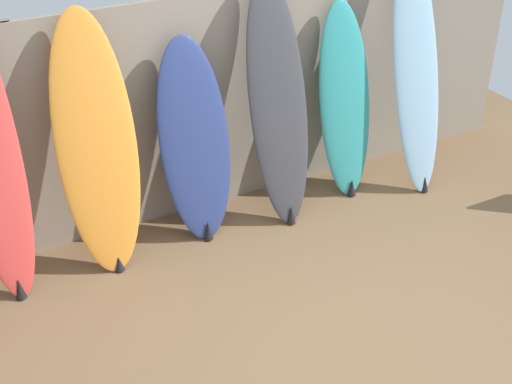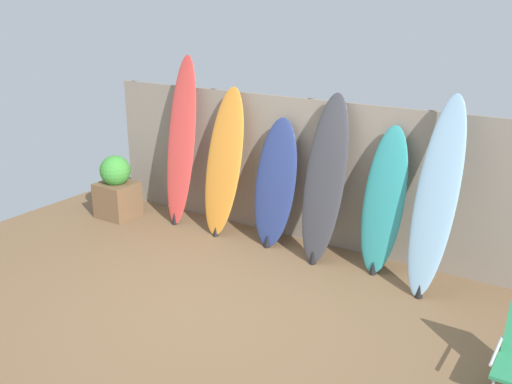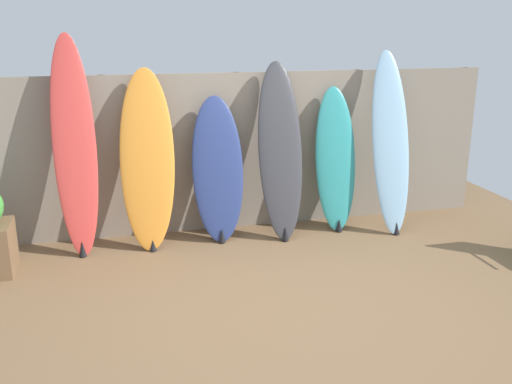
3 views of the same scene
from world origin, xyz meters
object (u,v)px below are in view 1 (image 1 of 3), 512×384
(surfboard_navy_2, at_px, (195,143))
(surfboard_charcoal_3, at_px, (278,106))
(surfboard_skyblue_5, at_px, (416,73))
(surfboard_orange_1, at_px, (97,148))
(surfboard_teal_4, at_px, (345,102))

(surfboard_navy_2, xyz_separation_m, surfboard_charcoal_3, (0.69, -0.05, 0.18))
(surfboard_skyblue_5, bearing_deg, surfboard_orange_1, 177.87)
(surfboard_teal_4, height_order, surfboard_skyblue_5, surfboard_skyblue_5)
(surfboard_navy_2, height_order, surfboard_charcoal_3, surfboard_charcoal_3)
(surfboard_orange_1, height_order, surfboard_teal_4, surfboard_orange_1)
(surfboard_charcoal_3, distance_m, surfboard_teal_4, 0.71)
(surfboard_orange_1, xyz_separation_m, surfboard_navy_2, (0.75, 0.03, -0.16))
(surfboard_teal_4, bearing_deg, surfboard_charcoal_3, -173.35)
(surfboard_navy_2, xyz_separation_m, surfboard_teal_4, (1.38, 0.03, 0.03))
(surfboard_orange_1, relative_size, surfboard_skyblue_5, 0.93)
(surfboard_charcoal_3, height_order, surfboard_skyblue_5, surfboard_skyblue_5)
(surfboard_charcoal_3, height_order, surfboard_teal_4, surfboard_charcoal_3)
(surfboard_teal_4, bearing_deg, surfboard_skyblue_5, -14.25)
(surfboard_navy_2, relative_size, surfboard_teal_4, 0.96)
(surfboard_orange_1, bearing_deg, surfboard_skyblue_5, -2.13)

